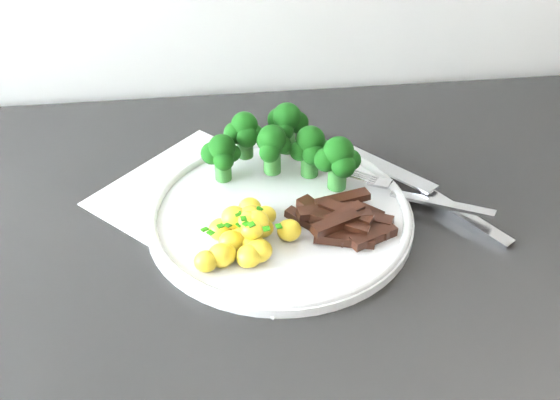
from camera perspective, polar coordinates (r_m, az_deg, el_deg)
recipe_paper at (r=0.82m, az=-4.02°, el=-0.73°), size 0.35×0.35×0.00m
plate at (r=0.80m, az=0.00°, el=-1.22°), size 0.30×0.30×0.02m
broccoli at (r=0.84m, az=0.30°, el=4.57°), size 0.18×0.12×0.08m
potatoes at (r=0.75m, az=-2.89°, el=-2.63°), size 0.12×0.11×0.04m
beef_strips at (r=0.78m, az=5.08°, el=-1.64°), size 0.12×0.09×0.03m
fork at (r=0.83m, az=11.24°, el=0.30°), size 0.16×0.11×0.02m
knife at (r=0.84m, az=12.95°, el=-0.33°), size 0.16×0.21×0.03m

